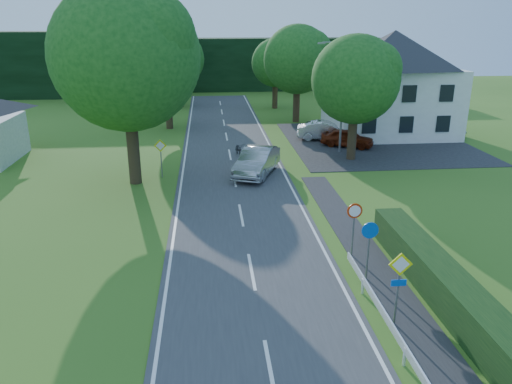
{
  "coord_description": "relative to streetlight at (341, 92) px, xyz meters",
  "views": [
    {
      "loc": [
        -1.53,
        -5.43,
        9.4
      ],
      "look_at": [
        0.63,
        16.7,
        1.7
      ],
      "focal_mm": 35.0,
      "sensor_mm": 36.0,
      "label": 1
    }
  ],
  "objects": [
    {
      "name": "road",
      "position": [
        -8.06,
        -10.0,
        -4.44
      ],
      "size": [
        7.0,
        80.0,
        0.04
      ],
      "primitive_type": "cube",
      "color": "#3B3A3D",
      "rests_on": "ground"
    },
    {
      "name": "parking_pad",
      "position": [
        3.94,
        3.0,
        -4.44
      ],
      "size": [
        14.0,
        16.0,
        0.04
      ],
      "primitive_type": "cube",
      "color": "#252527",
      "rests_on": "ground"
    },
    {
      "name": "line_edge_left",
      "position": [
        -11.31,
        -10.0,
        -4.42
      ],
      "size": [
        0.12,
        80.0,
        0.01
      ],
      "primitive_type": "cube",
      "color": "white",
      "rests_on": "road"
    },
    {
      "name": "line_edge_right",
      "position": [
        -4.81,
        -10.0,
        -4.42
      ],
      "size": [
        0.12,
        80.0,
        0.01
      ],
      "primitive_type": "cube",
      "color": "white",
      "rests_on": "road"
    },
    {
      "name": "line_centre",
      "position": [
        -8.06,
        -10.0,
        -4.42
      ],
      "size": [
        0.12,
        80.0,
        0.01
      ],
      "primitive_type": null,
      "color": "white",
      "rests_on": "road"
    },
    {
      "name": "tree_main",
      "position": [
        -14.06,
        -6.0,
        1.36
      ],
      "size": [
        9.4,
        9.4,
        11.64
      ],
      "primitive_type": null,
      "color": "#174C16",
      "rests_on": "ground"
    },
    {
      "name": "tree_left_far",
      "position": [
        -13.06,
        10.0,
        -0.17
      ],
      "size": [
        7.0,
        7.0,
        8.58
      ],
      "primitive_type": null,
      "color": "#174C16",
      "rests_on": "ground"
    },
    {
      "name": "tree_right_far",
      "position": [
        -1.06,
        12.0,
        0.08
      ],
      "size": [
        7.4,
        7.4,
        9.09
      ],
      "primitive_type": null,
      "color": "#174C16",
      "rests_on": "ground"
    },
    {
      "name": "tree_left_back",
      "position": [
        -12.56,
        22.0,
        -0.43
      ],
      "size": [
        6.6,
        6.6,
        8.07
      ],
      "primitive_type": null,
      "color": "#174C16",
      "rests_on": "ground"
    },
    {
      "name": "tree_right_back",
      "position": [
        -2.06,
        20.0,
        -0.68
      ],
      "size": [
        6.2,
        6.2,
        7.56
      ],
      "primitive_type": null,
      "color": "#174C16",
      "rests_on": "ground"
    },
    {
      "name": "tree_right_mid",
      "position": [
        0.44,
        -2.0,
        -0.17
      ],
      "size": [
        7.0,
        7.0,
        8.58
      ],
      "primitive_type": null,
      "color": "#174C16",
      "rests_on": "ground"
    },
    {
      "name": "treeline_right",
      "position": [
        -0.06,
        36.0,
        -0.96
      ],
      "size": [
        30.0,
        5.0,
        7.0
      ],
      "primitive_type": "cube",
      "color": "black",
      "rests_on": "ground"
    },
    {
      "name": "house_white",
      "position": [
        5.94,
        6.0,
        -0.06
      ],
      "size": [
        10.6,
        8.4,
        8.6
      ],
      "color": "silver",
      "rests_on": "ground"
    },
    {
      "name": "streetlight",
      "position": [
        0.0,
        0.0,
        0.0
      ],
      "size": [
        2.03,
        0.18,
        8.0
      ],
      "color": "slate",
      "rests_on": "ground"
    },
    {
      "name": "sign_priority_right",
      "position": [
        -3.76,
        -22.02,
        -2.67
      ],
      "size": [
        0.78,
        0.09,
        2.59
      ],
      "color": "slate",
      "rests_on": "ground"
    },
    {
      "name": "sign_roundabout",
      "position": [
        -3.76,
        -19.02,
        -2.79
      ],
      "size": [
        0.64,
        0.08,
        2.37
      ],
      "color": "slate",
      "rests_on": "ground"
    },
    {
      "name": "sign_speed_limit",
      "position": [
        -3.76,
        -17.03,
        -2.7
      ],
      "size": [
        0.64,
        0.11,
        2.37
      ],
      "color": "slate",
      "rests_on": "ground"
    },
    {
      "name": "sign_priority_left",
      "position": [
        -12.56,
        -5.02,
        -2.75
      ],
      "size": [
        0.78,
        0.09,
        2.44
      ],
      "color": "slate",
      "rests_on": "ground"
    },
    {
      "name": "moving_car",
      "position": [
        -6.58,
        -5.11,
        -3.57
      ],
      "size": [
        3.6,
        5.5,
        1.71
      ],
      "primitive_type": "imported",
      "rotation": [
        0.0,
        0.0,
        -0.38
      ],
      "color": "#A2A1A5",
      "rests_on": "road"
    },
    {
      "name": "motorcycle",
      "position": [
        -7.41,
        -0.31,
        -3.97
      ],
      "size": [
        0.91,
        1.82,
        0.91
      ],
      "primitive_type": "imported",
      "rotation": [
        0.0,
        0.0,
        0.18
      ],
      "color": "black",
      "rests_on": "road"
    },
    {
      "name": "parked_car_red",
      "position": [
        1.14,
        1.57,
        -3.74
      ],
      "size": [
        4.29,
        3.38,
        1.37
      ],
      "primitive_type": "imported",
      "rotation": [
        0.0,
        0.0,
        1.06
      ],
      "color": "#671F0B",
      "rests_on": "parking_pad"
    },
    {
      "name": "parked_car_silver_a",
      "position": [
        -0.02,
        4.01,
        -3.66
      ],
      "size": [
        4.86,
        2.53,
        1.52
      ],
      "primitive_type": "imported",
      "rotation": [
        0.0,
        0.0,
        1.36
      ],
      "color": "silver",
      "rests_on": "parking_pad"
    },
    {
      "name": "parked_car_silver_b",
      "position": [
        9.35,
        4.0,
        -3.73
      ],
      "size": [
        5.02,
        2.32,
        1.39
      ],
      "primitive_type": "imported",
      "rotation": [
        0.0,
        0.0,
        1.57
      ],
      "color": "#99989F",
      "rests_on": "parking_pad"
    },
    {
      "name": "parasol",
      "position": [
        2.85,
        3.3,
        -3.51
      ],
      "size": [
        2.13,
        2.17,
        1.83
      ],
      "primitive_type": "imported",
      "rotation": [
        0.0,
        0.0,
        -0.07
      ],
      "color": "#B10E2A",
      "rests_on": "parking_pad"
    }
  ]
}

